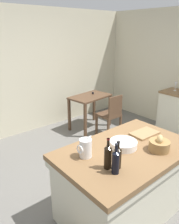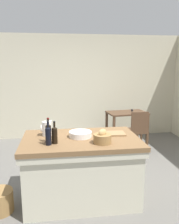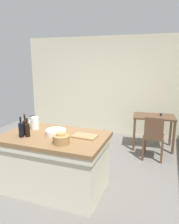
{
  "view_description": "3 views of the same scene",
  "coord_description": "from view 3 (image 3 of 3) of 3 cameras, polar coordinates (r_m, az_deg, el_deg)",
  "views": [
    {
      "loc": [
        -2.0,
        -1.79,
        2.13
      ],
      "look_at": [
        -0.03,
        0.56,
        0.99
      ],
      "focal_mm": 35.16,
      "sensor_mm": 36.0,
      "label": 1
    },
    {
      "loc": [
        -0.59,
        -3.41,
        1.85
      ],
      "look_at": [
        -0.05,
        0.49,
        1.06
      ],
      "focal_mm": 37.55,
      "sensor_mm": 36.0,
      "label": 2
    },
    {
      "loc": [
        1.26,
        -3.11,
        2.0
      ],
      "look_at": [
        -0.07,
        0.54,
        1.05
      ],
      "focal_mm": 34.64,
      "sensor_mm": 36.0,
      "label": 3
    }
  ],
  "objects": [
    {
      "name": "wine_bottle_green",
      "position": [
        3.33,
        -17.61,
        -4.29
      ],
      "size": [
        0.07,
        0.07,
        0.3
      ],
      "color": "black",
      "rests_on": "island_table"
    },
    {
      "name": "writing_desk",
      "position": [
        5.09,
        16.59,
        -2.35
      ],
      "size": [
        0.96,
        0.67,
        0.82
      ],
      "color": "#513826",
      "rests_on": "ground"
    },
    {
      "name": "bread_basket",
      "position": [
        2.98,
        -7.49,
        -7.02
      ],
      "size": [
        0.23,
        0.23,
        0.18
      ],
      "color": "olive",
      "rests_on": "island_table"
    },
    {
      "name": "wine_bottle_dark",
      "position": [
        3.32,
        -16.07,
        -4.36
      ],
      "size": [
        0.07,
        0.07,
        0.29
      ],
      "color": "black",
      "rests_on": "island_table"
    },
    {
      "name": "ground_plane",
      "position": [
        3.91,
        -1.79,
        -17.1
      ],
      "size": [
        6.76,
        6.76,
        0.0
      ],
      "primitive_type": "plane",
      "color": "#66635E"
    },
    {
      "name": "wine_bottle_amber",
      "position": [
        3.4,
        -16.6,
        -3.74
      ],
      "size": [
        0.07,
        0.07,
        0.32
      ],
      "color": "black",
      "rests_on": "island_table"
    },
    {
      "name": "wooden_chair",
      "position": [
        4.55,
        16.57,
        -6.14
      ],
      "size": [
        0.4,
        0.4,
        0.92
      ],
      "color": "#513826",
      "rests_on": "ground"
    },
    {
      "name": "island_table",
      "position": [
        3.47,
        -9.0,
        -12.47
      ],
      "size": [
        1.56,
        0.99,
        0.89
      ],
      "color": "brown",
      "rests_on": "ground"
    },
    {
      "name": "wash_bowl",
      "position": [
        3.35,
        -8.87,
        -5.23
      ],
      "size": [
        0.31,
        0.31,
        0.07
      ],
      "primitive_type": "cylinder",
      "color": "white",
      "rests_on": "island_table"
    },
    {
      "name": "pitcher",
      "position": [
        3.66,
        -14.24,
        -2.78
      ],
      "size": [
        0.17,
        0.13,
        0.24
      ],
      "color": "white",
      "rests_on": "island_table"
    },
    {
      "name": "wall_back",
      "position": [
        5.89,
        7.64,
        6.76
      ],
      "size": [
        5.32,
        0.12,
        2.6
      ],
      "primitive_type": "cube",
      "color": "beige",
      "rests_on": "ground"
    },
    {
      "name": "cutting_board",
      "position": [
        3.21,
        -1.22,
        -6.38
      ],
      "size": [
        0.36,
        0.24,
        0.02
      ],
      "primitive_type": "cube",
      "rotation": [
        0.0,
        0.0,
        -0.05
      ],
      "color": "#99754C",
      "rests_on": "island_table"
    }
  ]
}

